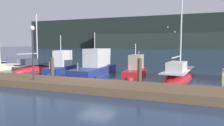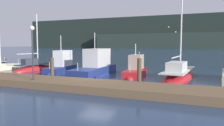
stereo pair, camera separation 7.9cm
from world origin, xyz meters
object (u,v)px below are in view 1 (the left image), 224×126
sailboat_berth_7 (178,76)px  dock_lamppost (33,43)px  channel_buoy (139,61)px  motorboat_berth_6 (135,73)px  motorboat_berth_5 (95,70)px  sailboat_berth_3 (34,69)px  motorboat_berth_4 (61,69)px  rowboat_adrift (5,61)px

sailboat_berth_7 → dock_lamppost: 11.65m
channel_buoy → motorboat_berth_6: bearing=-76.9°
motorboat_berth_5 → channel_buoy: motorboat_berth_5 is taller
motorboat_berth_6 → channel_buoy: (-2.12, 9.12, 0.37)m
sailboat_berth_3 → sailboat_berth_7: (14.85, 0.26, 0.03)m
motorboat_berth_5 → sailboat_berth_7: (7.25, 0.95, -0.32)m
sailboat_berth_3 → sailboat_berth_7: size_ratio=0.58×
motorboat_berth_4 → sailboat_berth_7: sailboat_berth_7 is taller
sailboat_berth_3 → motorboat_berth_5: (7.60, -0.70, 0.35)m
rowboat_adrift → sailboat_berth_3: bearing=-31.7°
sailboat_berth_7 → motorboat_berth_6: bearing=-178.6°
motorboat_berth_4 → sailboat_berth_3: bearing=175.4°
motorboat_berth_4 → sailboat_berth_7: bearing=2.8°
motorboat_berth_4 → motorboat_berth_5: motorboat_berth_5 is taller
sailboat_berth_3 → rowboat_adrift: 16.11m
motorboat_berth_4 → sailboat_berth_7: 11.22m
motorboat_berth_4 → dock_lamppost: size_ratio=1.50×
motorboat_berth_6 → sailboat_berth_7: (3.68, 0.09, -0.12)m
sailboat_berth_3 → motorboat_berth_5: size_ratio=0.87×
motorboat_berth_4 → motorboat_berth_5: 3.98m
motorboat_berth_5 → channel_buoy: 10.09m
motorboat_berth_4 → motorboat_berth_6: motorboat_berth_4 is taller
motorboat_berth_5 → rowboat_adrift: size_ratio=2.85×
motorboat_berth_4 → dock_lamppost: dock_lamppost is taller
sailboat_berth_3 → motorboat_berth_6: 11.17m
motorboat_berth_6 → rowboat_adrift: (-24.87, 8.31, -0.29)m
dock_lamppost → rowboat_adrift: 25.37m
sailboat_berth_3 → dock_lamppost: sailboat_berth_3 is taller
motorboat_berth_6 → motorboat_berth_5: bearing=-166.4°
channel_buoy → motorboat_berth_5: bearing=-98.2°
motorboat_berth_5 → sailboat_berth_7: bearing=7.5°
motorboat_berth_5 → dock_lamppost: dock_lamppost is taller
motorboat_berth_5 → sailboat_berth_3: bearing=174.8°
motorboat_berth_4 → motorboat_berth_5: bearing=-5.9°
sailboat_berth_3 → rowboat_adrift: (-13.70, 8.47, -0.14)m
motorboat_berth_6 → dock_lamppost: dock_lamppost is taller
sailboat_berth_7 → dock_lamppost: sailboat_berth_7 is taller
sailboat_berth_3 → motorboat_berth_4: (3.64, -0.29, 0.23)m
channel_buoy → dock_lamppost: (-2.87, -16.32, 2.21)m
motorboat_berth_4 → motorboat_berth_5: size_ratio=0.71×
sailboat_berth_3 → sailboat_berth_7: sailboat_berth_7 is taller
sailboat_berth_7 → rowboat_adrift: size_ratio=4.31×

